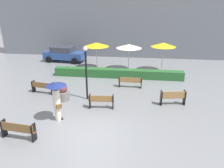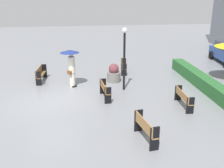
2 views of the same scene
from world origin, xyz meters
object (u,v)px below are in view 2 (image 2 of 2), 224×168
at_px(bench_far_left, 123,66).
at_px(bench_far_right, 145,127).
at_px(planter_pot, 114,74).
at_px(lamp_post, 124,52).
at_px(bench_near_left, 41,73).
at_px(bench_back_row, 183,97).
at_px(pedestrian_with_umbrella, 71,62).
at_px(bench_mid_center, 105,89).

relative_size(bench_far_left, bench_far_right, 1.03).
relative_size(bench_far_left, planter_pot, 1.47).
bearing_deg(lamp_post, planter_pot, -166.54).
relative_size(bench_far_left, lamp_post, 0.47).
relative_size(bench_far_right, bench_near_left, 0.93).
bearing_deg(bench_back_row, pedestrian_with_umbrella, -123.89).
bearing_deg(bench_far_right, pedestrian_with_umbrella, -156.62).
bearing_deg(lamp_post, pedestrian_with_umbrella, -107.06).
height_order(bench_mid_center, lamp_post, lamp_post).
relative_size(bench_back_row, lamp_post, 0.50).
height_order(bench_far_right, bench_mid_center, bench_far_right).
height_order(bench_back_row, bench_mid_center, bench_mid_center).
distance_m(bench_near_left, lamp_post, 5.49).
bearing_deg(bench_far_right, planter_pot, -178.41).
height_order(bench_near_left, planter_pot, planter_pot).
distance_m(bench_near_left, planter_pot, 4.47).
height_order(bench_mid_center, bench_near_left, bench_near_left).
xyz_separation_m(bench_far_right, pedestrian_with_umbrella, (-6.32, -2.73, 0.92)).
distance_m(bench_mid_center, bench_near_left, 4.86).
bearing_deg(pedestrian_with_umbrella, bench_near_left, -123.13).
relative_size(bench_back_row, bench_mid_center, 1.15).
relative_size(bench_far_left, bench_near_left, 0.96).
bearing_deg(bench_far_right, bench_near_left, -148.54).
bearing_deg(pedestrian_with_umbrella, bench_mid_center, 39.67).
height_order(bench_back_row, pedestrian_with_umbrella, pedestrian_with_umbrella).
relative_size(bench_back_row, planter_pot, 1.56).
distance_m(bench_far_left, planter_pot, 1.99).
height_order(pedestrian_with_umbrella, lamp_post, lamp_post).
bearing_deg(bench_far_left, bench_mid_center, -21.45).
bearing_deg(bench_mid_center, bench_near_left, -132.43).
distance_m(bench_mid_center, pedestrian_with_umbrella, 2.82).
height_order(bench_far_left, bench_mid_center, bench_mid_center).
bearing_deg(bench_far_right, bench_mid_center, -166.36).
xyz_separation_m(bench_far_left, bench_far_right, (8.72, -0.71, 0.05)).
height_order(bench_far_right, planter_pot, planter_pot).
bearing_deg(lamp_post, bench_far_right, -1.77).
bearing_deg(pedestrian_with_umbrella, lamp_post, 72.94).
distance_m(bench_back_row, bench_mid_center, 3.92).
distance_m(bench_far_left, bench_near_left, 5.45).
height_order(bench_back_row, bench_near_left, bench_near_left).
height_order(bench_far_left, lamp_post, lamp_post).
bearing_deg(planter_pot, lamp_post, 13.46).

